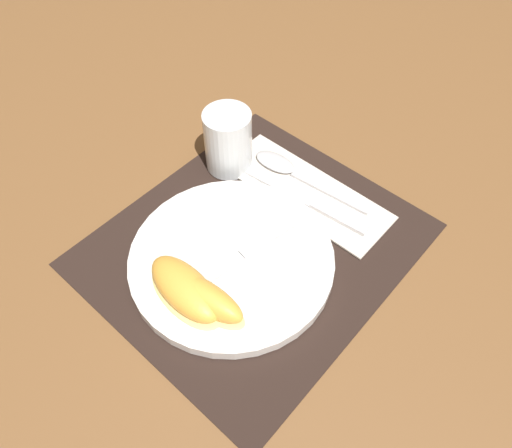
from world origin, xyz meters
The scene contains 10 objects.
ground_plane centered at (0.00, 0.00, 0.00)m, with size 3.00×3.00×0.00m, color brown.
placemat centered at (0.00, 0.00, 0.00)m, with size 0.41×0.36×0.00m.
plate centered at (-0.04, 0.00, 0.01)m, with size 0.27×0.27×0.02m.
juice_glass centered at (0.09, 0.13, 0.05)m, with size 0.07×0.07×0.10m.
napkin centered at (0.12, 0.01, 0.01)m, with size 0.09×0.26×0.00m.
knife centered at (0.10, 0.00, 0.01)m, with size 0.04×0.22×0.01m.
spoon centered at (0.13, 0.05, 0.01)m, with size 0.04×0.20×0.01m.
fork centered at (-0.03, -0.01, 0.02)m, with size 0.18×0.05×0.00m.
citrus_wedge_0 centered at (-0.12, 0.00, 0.04)m, with size 0.07×0.12×0.04m.
citrus_wedge_1 centered at (-0.12, -0.02, 0.04)m, with size 0.06×0.12×0.04m.
Camera 1 is at (-0.29, -0.26, 0.55)m, focal length 35.00 mm.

